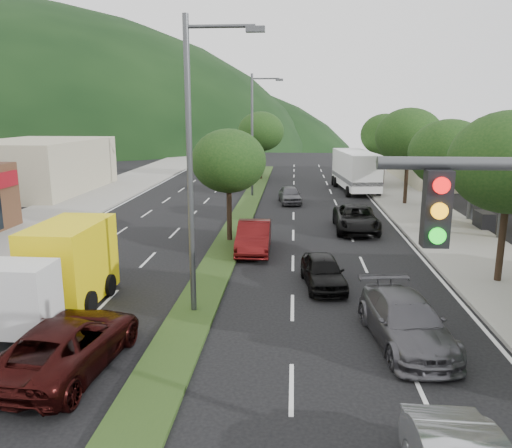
# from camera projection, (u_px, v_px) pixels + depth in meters

# --- Properties ---
(sidewalk_right) EXTENTS (5.00, 90.00, 0.15)m
(sidewalk_right) POSITION_uv_depth(u_px,v_px,m) (428.00, 218.00, 33.37)
(sidewalk_right) COLOR gray
(sidewalk_right) RESTS_ON ground
(sidewalk_left) EXTENTS (6.00, 90.00, 0.15)m
(sidewalk_left) POSITION_uv_depth(u_px,v_px,m) (60.00, 212.00, 35.25)
(sidewalk_left) COLOR gray
(sidewalk_left) RESTS_ON ground
(median) EXTENTS (1.60, 56.00, 0.12)m
(median) POSITION_uv_depth(u_px,v_px,m) (247.00, 207.00, 37.22)
(median) COLOR #263E16
(median) RESTS_ON ground
(bldg_left_far) EXTENTS (9.00, 14.00, 4.60)m
(bldg_left_far) POSITION_uv_depth(u_px,v_px,m) (39.00, 166.00, 43.96)
(bldg_left_far) COLOR #BBB595
(bldg_left_far) RESTS_ON ground
(bldg_right_far) EXTENTS (10.00, 16.00, 5.20)m
(bldg_right_far) POSITION_uv_depth(u_px,v_px,m) (452.00, 156.00, 50.79)
(bldg_right_far) COLOR #BBB595
(bldg_right_far) RESTS_ON ground
(tree_r_b) EXTENTS (4.80, 4.80, 6.94)m
(tree_r_b) POSITION_uv_depth(u_px,v_px,m) (510.00, 162.00, 19.67)
(tree_r_b) COLOR black
(tree_r_b) RESTS_ON sidewalk_right
(tree_r_c) EXTENTS (4.40, 4.40, 6.48)m
(tree_r_c) POSITION_uv_depth(u_px,v_px,m) (449.00, 153.00, 27.52)
(tree_r_c) COLOR black
(tree_r_c) RESTS_ON sidewalk_right
(tree_r_d) EXTENTS (5.00, 5.00, 7.17)m
(tree_r_d) POSITION_uv_depth(u_px,v_px,m) (409.00, 137.00, 37.15)
(tree_r_d) COLOR black
(tree_r_d) RESTS_ON sidewalk_right
(tree_r_e) EXTENTS (4.60, 4.60, 6.71)m
(tree_r_e) POSITION_uv_depth(u_px,v_px,m) (385.00, 135.00, 46.94)
(tree_r_e) COLOR black
(tree_r_e) RESTS_ON sidewalk_right
(tree_med_near) EXTENTS (4.00, 4.00, 6.02)m
(tree_med_near) POSITION_uv_depth(u_px,v_px,m) (229.00, 161.00, 26.53)
(tree_med_near) COLOR black
(tree_med_near) RESTS_ON median
(tree_med_far) EXTENTS (4.80, 4.80, 6.94)m
(tree_med_far) POSITION_uv_depth(u_px,v_px,m) (261.00, 132.00, 51.70)
(tree_med_far) COLOR black
(tree_med_far) RESTS_ON median
(streetlight_near) EXTENTS (2.60, 0.25, 10.00)m
(streetlight_near) POSITION_uv_depth(u_px,v_px,m) (196.00, 155.00, 16.53)
(streetlight_near) COLOR #47494C
(streetlight_near) RESTS_ON ground
(streetlight_mid) EXTENTS (2.60, 0.25, 10.00)m
(streetlight_mid) POSITION_uv_depth(u_px,v_px,m) (255.00, 129.00, 40.85)
(streetlight_mid) COLOR #47494C
(streetlight_mid) RESTS_ON ground
(suv_maroon) EXTENTS (2.97, 5.53, 1.48)m
(suv_maroon) POSITION_uv_depth(u_px,v_px,m) (68.00, 344.00, 13.75)
(suv_maroon) COLOR black
(suv_maroon) RESTS_ON ground
(car_queue_a) EXTENTS (1.97, 3.96, 1.30)m
(car_queue_a) POSITION_uv_depth(u_px,v_px,m) (323.00, 271.00, 20.29)
(car_queue_a) COLOR black
(car_queue_a) RESTS_ON ground
(car_queue_b) EXTENTS (2.66, 5.24, 1.46)m
(car_queue_b) POSITION_uv_depth(u_px,v_px,m) (406.00, 321.00, 15.24)
(car_queue_b) COLOR #4B4A4F
(car_queue_b) RESTS_ON ground
(car_queue_c) EXTENTS (1.73, 4.72, 1.55)m
(car_queue_c) POSITION_uv_depth(u_px,v_px,m) (254.00, 237.00, 25.37)
(car_queue_c) COLOR #4F0D0D
(car_queue_c) RESTS_ON ground
(car_queue_d) EXTENTS (2.52, 5.40, 1.49)m
(car_queue_d) POSITION_uv_depth(u_px,v_px,m) (356.00, 219.00, 29.81)
(car_queue_d) COLOR black
(car_queue_d) RESTS_ON ground
(car_queue_e) EXTENTS (2.03, 4.03, 1.32)m
(car_queue_e) POSITION_uv_depth(u_px,v_px,m) (290.00, 195.00, 38.96)
(car_queue_e) COLOR #4E4D53
(car_queue_e) RESTS_ON ground
(box_truck) EXTENTS (2.49, 6.19, 3.03)m
(box_truck) POSITION_uv_depth(u_px,v_px,m) (61.00, 272.00, 17.68)
(box_truck) COLOR silver
(box_truck) RESTS_ON ground
(motorhome) EXTENTS (3.68, 9.42, 3.53)m
(motorhome) POSITION_uv_depth(u_px,v_px,m) (355.00, 170.00, 44.81)
(motorhome) COLOR white
(motorhome) RESTS_ON ground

